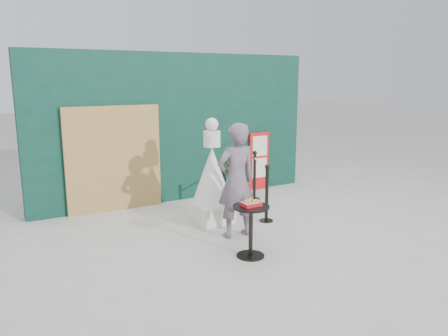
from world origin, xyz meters
TOP-DOWN VIEW (x-y plane):
  - ground at (0.00, 0.00)m, footprint 60.00×60.00m
  - back_wall at (0.00, 3.15)m, footprint 6.00×0.30m
  - bamboo_fence at (-1.40, 2.94)m, footprint 1.80×0.08m
  - woman at (-0.11, 0.61)m, footprint 0.67×0.44m
  - menu_board at (1.90, 2.95)m, footprint 0.50×0.07m
  - statue at (-0.12, 1.41)m, footprint 0.72×0.72m
  - cafe_table at (-0.36, -0.21)m, footprint 0.52×0.52m
  - food_basket at (-0.36, -0.21)m, footprint 0.26×0.19m
  - planter at (1.05, 2.68)m, footprint 0.51×0.44m
  - stanchion_barrier at (1.03, 1.62)m, footprint 0.84×1.54m

SIDE VIEW (x-z plane):
  - ground at x=0.00m, z-range 0.00..0.00m
  - stanchion_barrier at x=1.03m, z-range -0.02..1.01m
  - cafe_table at x=-0.36m, z-range 0.12..0.87m
  - planter at x=1.05m, z-range 0.07..0.94m
  - menu_board at x=1.90m, z-range 0.00..1.30m
  - statue at x=-0.12m, z-range -0.17..1.67m
  - food_basket at x=-0.36m, z-range 0.73..0.84m
  - woman at x=-0.11m, z-range 0.00..1.83m
  - bamboo_fence at x=-1.40m, z-range 0.00..2.00m
  - back_wall at x=0.00m, z-range 0.00..3.00m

